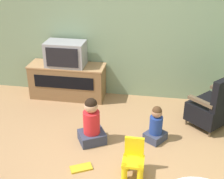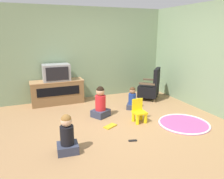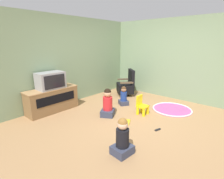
% 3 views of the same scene
% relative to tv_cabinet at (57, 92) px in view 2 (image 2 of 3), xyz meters
% --- Properties ---
extents(ground_plane, '(30.00, 30.00, 0.00)m').
position_rel_tv_cabinet_xyz_m(ground_plane, '(1.05, -1.91, -0.33)').
color(ground_plane, '#9E754C').
extents(wall_back, '(5.28, 0.12, 2.53)m').
position_rel_tv_cabinet_xyz_m(wall_back, '(0.69, 0.31, 0.94)').
color(wall_back, gray).
rests_on(wall_back, ground_plane).
extents(wall_right, '(0.12, 5.28, 2.53)m').
position_rel_tv_cabinet_xyz_m(wall_right, '(3.27, -2.27, 0.94)').
color(wall_right, gray).
rests_on(wall_right, ground_plane).
extents(tv_cabinet, '(1.37, 0.48, 0.63)m').
position_rel_tv_cabinet_xyz_m(tv_cabinet, '(0.00, 0.00, 0.00)').
color(tv_cabinet, brown).
rests_on(tv_cabinet, ground_plane).
extents(television, '(0.68, 0.42, 0.43)m').
position_rel_tv_cabinet_xyz_m(television, '(-0.00, -0.02, 0.52)').
color(television, '#939399').
rests_on(television, tv_cabinet).
extents(black_armchair, '(0.80, 0.81, 0.89)m').
position_rel_tv_cabinet_xyz_m(black_armchair, '(2.50, -0.60, 0.02)').
color(black_armchair, brown).
rests_on(black_armchair, ground_plane).
extents(yellow_kid_chair, '(0.27, 0.26, 0.49)m').
position_rel_tv_cabinet_xyz_m(yellow_kid_chair, '(1.41, -1.92, -0.13)').
color(yellow_kid_chair, yellow).
rests_on(yellow_kid_chair, ground_plane).
extents(play_mat, '(1.06, 1.06, 0.04)m').
position_rel_tv_cabinet_xyz_m(play_mat, '(2.23, -2.39, -0.32)').
color(play_mat, '#A54C8C').
rests_on(play_mat, ground_plane).
extents(child_watching_left, '(0.35, 0.32, 0.65)m').
position_rel_tv_cabinet_xyz_m(child_watching_left, '(-0.24, -2.57, -0.05)').
color(child_watching_left, '#33384C').
rests_on(child_watching_left, ground_plane).
extents(child_watching_center, '(0.37, 0.38, 0.56)m').
position_rel_tv_cabinet_xyz_m(child_watching_center, '(1.65, -1.14, -0.09)').
color(child_watching_center, '#33384C').
rests_on(child_watching_center, ground_plane).
extents(child_watching_right, '(0.47, 0.45, 0.71)m').
position_rel_tv_cabinet_xyz_m(child_watching_right, '(0.75, -1.33, -0.02)').
color(child_watching_right, '#33384C').
rests_on(child_watching_right, ground_plane).
extents(book, '(0.31, 0.26, 0.02)m').
position_rel_tv_cabinet_xyz_m(book, '(0.75, -1.93, -0.32)').
color(book, gold).
rests_on(book, ground_plane).
extents(remote_control, '(0.16, 0.08, 0.02)m').
position_rel_tv_cabinet_xyz_m(remote_control, '(0.89, -2.64, -0.32)').
color(remote_control, black).
rests_on(remote_control, ground_plane).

